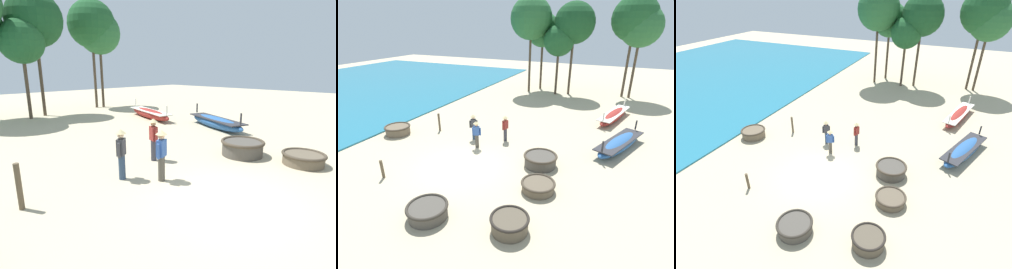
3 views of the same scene
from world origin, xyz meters
The scene contains 13 objects.
ground_plane centered at (0.00, 0.00, 0.00)m, with size 80.00×80.00×0.00m, color #BCAD8C.
coracle_front_left centered at (3.80, 1.73, 0.35)m, with size 1.77×1.77×0.64m.
coracle_far_right centered at (4.39, -0.47, 0.25)m, with size 1.55×1.55×0.46m.
long_boat_green_hull centered at (7.47, 5.56, 0.36)m, with size 2.76×4.98×1.24m.
long_boat_blue_hull centered at (6.82, 10.91, 0.35)m, with size 2.22×5.36×1.21m.
fisherman_by_coracle centered at (-1.16, 3.28, 0.96)m, with size 0.45×0.38×1.67m.
fisherman_standing_right centered at (0.79, 3.89, 0.96)m, with size 0.36×0.51×1.67m.
fisherman_crouching centered at (-0.35, 2.28, 0.96)m, with size 0.50×0.36×1.67m.
mooring_post_mid_beach centered at (-4.10, 3.54, 0.62)m, with size 0.14×0.14×1.24m, color brown.
tree_rightmost centered at (7.74, 18.60, 6.64)m, with size 3.75×3.75×8.54m.
tree_leftmost centered at (0.63, 16.94, 5.32)m, with size 3.01×3.01×6.85m.
tree_left_mid centered at (1.86, 17.55, 6.93)m, with size 3.91×3.91×8.90m.
tree_center centered at (7.08, 18.71, 7.33)m, with size 4.13×4.13×9.41m.
Camera 1 is at (-5.79, -3.36, 3.47)m, focal length 28.00 mm.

